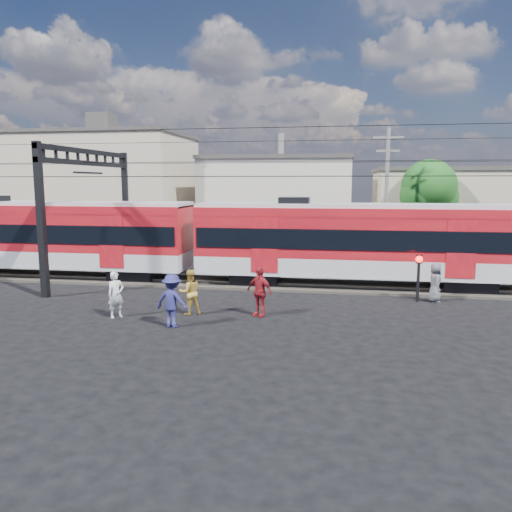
# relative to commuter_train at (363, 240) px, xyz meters

# --- Properties ---
(ground) EXTENTS (120.00, 120.00, 0.00)m
(ground) POSITION_rel_commuter_train_xyz_m (-4.37, -8.00, -2.40)
(ground) COLOR black
(ground) RESTS_ON ground
(track_bed) EXTENTS (70.00, 3.40, 0.12)m
(track_bed) POSITION_rel_commuter_train_xyz_m (-4.37, 0.00, -2.34)
(track_bed) COLOR #2D2823
(track_bed) RESTS_ON ground
(rail_near) EXTENTS (70.00, 0.12, 0.12)m
(rail_near) POSITION_rel_commuter_train_xyz_m (-4.37, -0.75, -2.22)
(rail_near) COLOR #59544C
(rail_near) RESTS_ON track_bed
(rail_far) EXTENTS (70.00, 0.12, 0.12)m
(rail_far) POSITION_rel_commuter_train_xyz_m (-4.37, 0.75, -2.22)
(rail_far) COLOR #59544C
(rail_far) RESTS_ON track_bed
(commuter_train) EXTENTS (50.30, 3.08, 4.17)m
(commuter_train) POSITION_rel_commuter_train_xyz_m (0.00, 0.00, 0.00)
(commuter_train) COLOR black
(commuter_train) RESTS_ON ground
(catenary) EXTENTS (70.00, 9.30, 7.52)m
(catenary) POSITION_rel_commuter_train_xyz_m (-13.02, -0.00, 2.73)
(catenary) COLOR black
(catenary) RESTS_ON ground
(building_west) EXTENTS (14.28, 10.20, 9.30)m
(building_west) POSITION_rel_commuter_train_xyz_m (-21.37, 16.00, 2.25)
(building_west) COLOR #BCA990
(building_west) RESTS_ON ground
(building_midwest) EXTENTS (12.24, 12.24, 7.30)m
(building_midwest) POSITION_rel_commuter_train_xyz_m (-6.37, 19.00, 1.25)
(building_midwest) COLOR #BCB3A4
(building_midwest) RESTS_ON ground
(building_mideast) EXTENTS (16.32, 10.20, 6.30)m
(building_mideast) POSITION_rel_commuter_train_xyz_m (9.63, 16.00, 0.75)
(building_mideast) COLOR #BCA990
(building_mideast) RESTS_ON ground
(utility_pole_mid) EXTENTS (1.80, 0.24, 8.50)m
(utility_pole_mid) POSITION_rel_commuter_train_xyz_m (1.63, 7.00, 2.13)
(utility_pole_mid) COLOR slate
(utility_pole_mid) RESTS_ON ground
(tree_near) EXTENTS (3.82, 3.64, 6.72)m
(tree_near) POSITION_rel_commuter_train_xyz_m (4.82, 10.09, 2.26)
(tree_near) COLOR #382619
(tree_near) RESTS_ON ground
(pedestrian_a) EXTENTS (0.76, 0.78, 1.80)m
(pedestrian_a) POSITION_rel_commuter_train_xyz_m (-9.66, -7.18, -1.50)
(pedestrian_a) COLOR silver
(pedestrian_a) RESTS_ON ground
(pedestrian_b) EXTENTS (1.11, 1.04, 1.81)m
(pedestrian_b) POSITION_rel_commuter_train_xyz_m (-6.95, -6.30, -1.50)
(pedestrian_b) COLOR gold
(pedestrian_b) RESTS_ON ground
(pedestrian_c) EXTENTS (1.39, 0.98, 1.96)m
(pedestrian_c) POSITION_rel_commuter_train_xyz_m (-7.06, -8.09, -1.42)
(pedestrian_c) COLOR navy
(pedestrian_c) RESTS_ON ground
(pedestrian_d) EXTENTS (1.24, 0.95, 1.96)m
(pedestrian_d) POSITION_rel_commuter_train_xyz_m (-4.19, -6.11, -1.42)
(pedestrian_d) COLOR maroon
(pedestrian_d) RESTS_ON ground
(pedestrian_e) EXTENTS (0.58, 0.86, 1.73)m
(pedestrian_e) POSITION_rel_commuter_train_xyz_m (3.02, -2.50, -1.54)
(pedestrian_e) COLOR #4E4E53
(pedestrian_e) RESTS_ON ground
(crossing_signal) EXTENTS (0.30, 0.30, 2.08)m
(crossing_signal) POSITION_rel_commuter_train_xyz_m (2.29, -2.57, -0.96)
(crossing_signal) COLOR black
(crossing_signal) RESTS_ON ground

